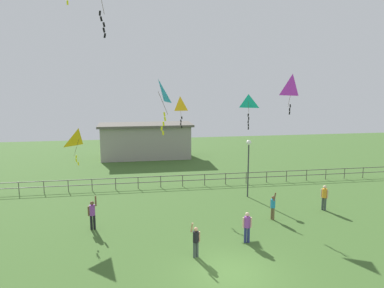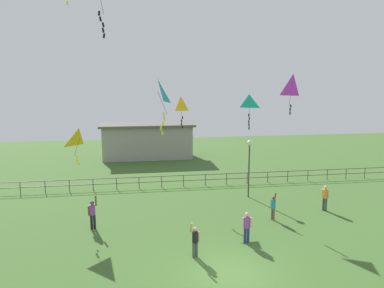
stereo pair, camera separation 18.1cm
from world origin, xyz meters
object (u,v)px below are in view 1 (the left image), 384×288
(kite_4, at_px, (159,93))
(kite_2, at_px, (79,139))
(person_0, at_px, (247,225))
(person_3, at_px, (273,206))
(kite_0, at_px, (292,86))
(kite_5, at_px, (248,103))
(person_2, at_px, (196,240))
(person_1, at_px, (92,213))
(lamppost, at_px, (249,156))
(person_4, at_px, (324,196))
(kite_3, at_px, (180,105))

(kite_4, bearing_deg, kite_2, 130.21)
(person_0, xyz_separation_m, person_3, (2.59, 2.90, -0.07))
(kite_0, relative_size, kite_5, 1.05)
(person_2, distance_m, person_3, 6.89)
(person_1, distance_m, kite_0, 14.17)
(person_0, relative_size, person_1, 0.84)
(lamppost, xyz_separation_m, kite_0, (1.51, -3.55, 5.05))
(person_1, relative_size, person_3, 1.12)
(person_1, xyz_separation_m, person_4, (14.79, 0.79, -0.03))
(person_3, height_order, kite_3, kite_3)
(person_0, distance_m, kite_5, 8.57)
(lamppost, distance_m, person_0, 8.23)
(kite_2, height_order, kite_4, kite_4)
(kite_3, height_order, kite_5, kite_5)
(lamppost, xyz_separation_m, kite_4, (-7.09, -8.02, 4.78))
(person_0, distance_m, person_3, 3.89)
(kite_3, distance_m, kite_5, 5.08)
(person_1, bearing_deg, kite_5, 14.66)
(kite_3, bearing_deg, person_3, -49.88)
(person_2, relative_size, person_3, 1.01)
(person_4, xyz_separation_m, kite_2, (-15.51, 0.68, 4.08))
(kite_2, bearing_deg, kite_5, 6.07)
(person_3, relative_size, kite_5, 0.75)
(person_1, distance_m, person_3, 10.79)
(lamppost, relative_size, person_1, 2.14)
(person_1, xyz_separation_m, person_3, (10.79, -0.27, -0.10))
(lamppost, height_order, kite_2, kite_2)
(kite_0, height_order, kite_3, kite_0)
(person_0, distance_m, person_4, 7.69)
(kite_0, relative_size, kite_2, 1.11)
(kite_3, xyz_separation_m, kite_5, (4.13, -2.95, 0.27))
(kite_4, bearing_deg, lamppost, 48.55)
(lamppost, bearing_deg, person_4, -41.18)
(kite_4, bearing_deg, person_3, 25.20)
(kite_3, xyz_separation_m, kite_4, (-2.26, -9.21, 1.14))
(lamppost, bearing_deg, kite_4, -131.45)
(lamppost, distance_m, person_3, 5.15)
(person_3, distance_m, kite_3, 9.62)
(person_3, distance_m, kite_0, 7.48)
(kite_0, bearing_deg, person_1, -176.15)
(lamppost, bearing_deg, kite_3, 166.14)
(person_0, xyz_separation_m, kite_4, (-4.59, -0.48, 6.93))
(kite_4, bearing_deg, kite_3, 76.21)
(person_2, bearing_deg, kite_5, 55.69)
(lamppost, xyz_separation_m, person_3, (0.09, -4.64, -2.21))
(kite_3, bearing_deg, lamppost, -13.86)
(person_4, bearing_deg, person_1, -176.93)
(kite_0, xyz_separation_m, kite_4, (-8.60, -4.47, -0.27))
(person_2, relative_size, person_4, 1.07)
(kite_5, bearing_deg, person_3, -74.78)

